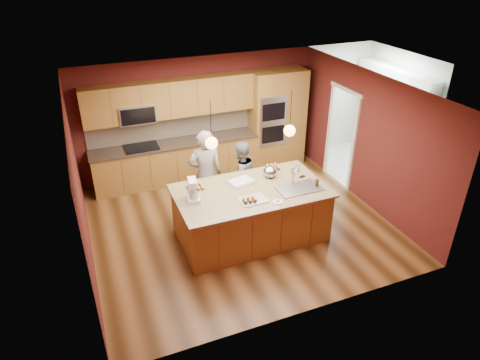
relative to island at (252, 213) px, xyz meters
name	(u,v)px	position (x,y,z in m)	size (l,w,h in m)	color
floor	(239,223)	(-0.06, 0.46, -0.50)	(5.50, 5.50, 0.00)	#442810
ceiling	(239,88)	(-0.06, 0.46, 2.20)	(5.50, 5.50, 0.00)	silver
wall_back	(199,116)	(-0.06, 2.96, 0.85)	(5.50, 5.50, 0.00)	#501917
wall_front	(309,239)	(-0.06, -2.04, 0.85)	(5.50, 5.50, 0.00)	#501917
wall_left	(79,190)	(-2.81, 0.46, 0.85)	(5.00, 5.00, 0.00)	#501917
wall_right	(366,139)	(2.69, 0.46, 0.85)	(5.00, 5.00, 0.00)	#501917
cabinet_run	(173,140)	(-0.74, 2.70, 0.48)	(3.74, 0.64, 2.30)	olive
oven_column	(277,118)	(1.78, 2.65, 0.65)	(1.30, 0.62, 2.30)	olive
doorway_trim	(341,138)	(2.67, 1.26, 0.55)	(0.08, 1.11, 2.20)	silver
laundry_room	(395,85)	(4.29, 1.66, 1.45)	(2.60, 2.70, 2.70)	beige
pendant_left	(212,143)	(-0.71, 0.00, 1.50)	(0.20, 0.20, 0.80)	black
pendant_right	(290,130)	(0.68, 0.00, 1.50)	(0.20, 0.20, 0.80)	black
island	(252,213)	(0.00, 0.00, 0.00)	(2.68, 1.50, 1.37)	olive
person_left	(206,174)	(-0.54, 1.00, 0.40)	(0.66, 0.43, 1.81)	black
person_right	(240,176)	(0.19, 1.00, 0.22)	(0.71, 0.55, 1.46)	gray
stand_mixer	(193,191)	(-1.06, 0.05, 0.65)	(0.25, 0.31, 0.39)	white
sheet_cake	(241,182)	(-0.08, 0.31, 0.51)	(0.54, 0.45, 0.05)	silver
cooling_rack	(253,200)	(-0.13, -0.34, 0.49)	(0.46, 0.33, 0.02)	#ACADB4
mixing_bowl	(270,172)	(0.50, 0.32, 0.59)	(0.26, 0.26, 0.22)	#ABACB2
plate	(278,202)	(0.24, -0.54, 0.49)	(0.17, 0.17, 0.01)	white
tumbler	(317,183)	(1.12, -0.31, 0.55)	(0.07, 0.07, 0.14)	#3A2A13
phone	(302,177)	(1.06, 0.09, 0.49)	(0.12, 0.07, 0.01)	black
cupcakes_left	(195,187)	(-0.92, 0.41, 0.52)	(0.31, 0.23, 0.07)	#DBAC51
cupcakes_rack	(249,200)	(-0.21, -0.37, 0.54)	(0.24, 0.16, 0.07)	#DBAC51
cupcakes_right	(273,167)	(0.70, 0.60, 0.52)	(0.24, 0.24, 0.07)	#DBAC51
washer	(392,151)	(4.15, 1.22, -0.01)	(0.61, 0.63, 0.98)	white
dryer	(373,140)	(4.17, 1.96, -0.03)	(0.58, 0.60, 0.94)	white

